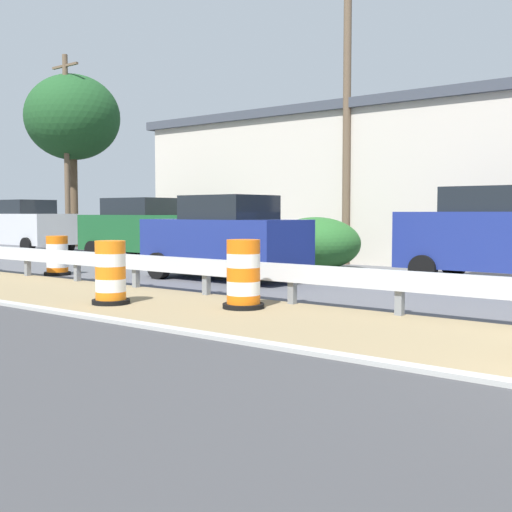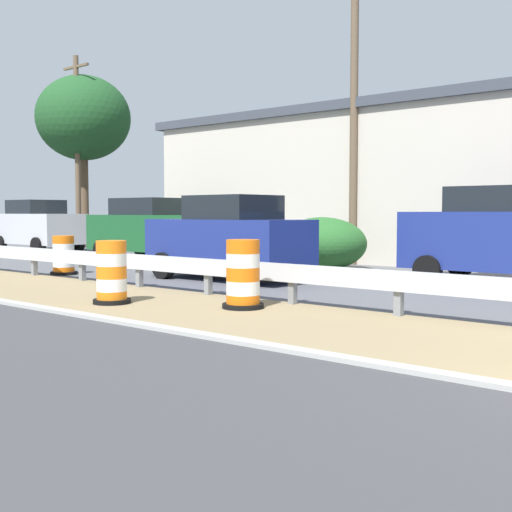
% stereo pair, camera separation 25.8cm
% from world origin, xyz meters
% --- Properties ---
extents(traffic_barrel_close, '(0.70, 0.70, 1.15)m').
position_xyz_m(traffic_barrel_close, '(0.95, 6.68, 0.52)').
color(traffic_barrel_close, orange).
rests_on(traffic_barrel_close, ground).
extents(traffic_barrel_mid, '(0.66, 0.66, 1.11)m').
position_xyz_m(traffic_barrel_mid, '(-0.09, 8.83, 0.50)').
color(traffic_barrel_mid, orange).
rests_on(traffic_barrel_mid, ground).
extents(traffic_barrel_far, '(0.67, 0.67, 1.00)m').
position_xyz_m(traffic_barrel_far, '(2.47, 14.09, 0.45)').
color(traffic_barrel_far, orange).
rests_on(traffic_barrel_far, ground).
extents(car_lead_near_lane, '(2.06, 4.08, 2.00)m').
position_xyz_m(car_lead_near_lane, '(4.22, 9.94, 1.00)').
color(car_lead_near_lane, navy).
rests_on(car_lead_near_lane, ground).
extents(car_trailing_near_lane, '(2.10, 4.14, 2.10)m').
position_xyz_m(car_trailing_near_lane, '(7.65, 23.55, 1.05)').
color(car_trailing_near_lane, silver).
rests_on(car_trailing_near_lane, ground).
extents(car_mid_far_lane, '(2.21, 4.55, 2.17)m').
position_xyz_m(car_mid_far_lane, '(7.48, 4.53, 1.09)').
color(car_mid_far_lane, navy).
rests_on(car_mid_far_lane, ground).
extents(car_distant_a, '(2.10, 4.76, 2.07)m').
position_xyz_m(car_distant_a, '(7.35, 16.26, 1.04)').
color(car_distant_a, '#195128').
rests_on(car_distant_a, ground).
extents(roadside_shop_near, '(7.90, 16.34, 5.06)m').
position_xyz_m(roadside_shop_near, '(13.89, 10.77, 2.54)').
color(roadside_shop_near, beige).
rests_on(roadside_shop_near, ground).
extents(utility_pole_near, '(0.24, 1.80, 8.94)m').
position_xyz_m(utility_pole_near, '(10.01, 10.08, 4.63)').
color(utility_pole_near, brown).
rests_on(utility_pole_near, ground).
extents(utility_pole_mid, '(0.24, 1.80, 8.70)m').
position_xyz_m(utility_pole_mid, '(10.74, 25.18, 4.51)').
color(utility_pole_mid, brown).
rests_on(utility_pole_mid, ground).
extents(bush_roadside, '(2.49, 2.49, 1.47)m').
position_xyz_m(bush_roadside, '(7.76, 9.70, 0.74)').
color(bush_roadside, '#286028').
rests_on(bush_roadside, ground).
extents(tree_roadside, '(4.39, 4.39, 8.01)m').
position_xyz_m(tree_roadside, '(11.48, 25.71, 6.00)').
color(tree_roadside, brown).
rests_on(tree_roadside, ground).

